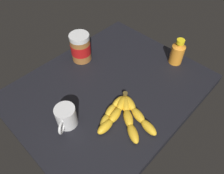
{
  "coord_description": "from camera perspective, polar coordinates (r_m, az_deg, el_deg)",
  "views": [
    {
      "loc": [
        -43.58,
        -43.71,
        70.59
      ],
      "look_at": [
        -1.88,
        -3.41,
        3.89
      ],
      "focal_mm": 33.53,
      "sensor_mm": 36.0,
      "label": 1
    }
  ],
  "objects": [
    {
      "name": "ground_plane",
      "position": [
        0.96,
        -0.69,
        -0.8
      ],
      "size": [
        83.71,
        67.17,
        4.86
      ],
      "primitive_type": "cube",
      "color": "black"
    },
    {
      "name": "banana_bunch",
      "position": [
        0.83,
        3.35,
        -7.61
      ],
      "size": [
        21.62,
        22.24,
        3.48
      ],
      "color": "gold",
      "rests_on": "ground_plane"
    },
    {
      "name": "peanut_butter_jar",
      "position": [
        1.04,
        -8.56,
        10.58
      ],
      "size": [
        9.62,
        9.62,
        14.18
      ],
      "color": "#9E602D",
      "rests_on": "ground_plane"
    },
    {
      "name": "honey_bottle",
      "position": [
        1.06,
        17.4,
        9.01
      ],
      "size": [
        6.39,
        6.39,
        13.23
      ],
      "color": "orange",
      "rests_on": "ground_plane"
    },
    {
      "name": "coffee_mug",
      "position": [
        0.81,
        -12.42,
        -7.92
      ],
      "size": [
        10.45,
        8.6,
        9.01
      ],
      "color": "silver",
      "rests_on": "ground_plane"
    }
  ]
}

